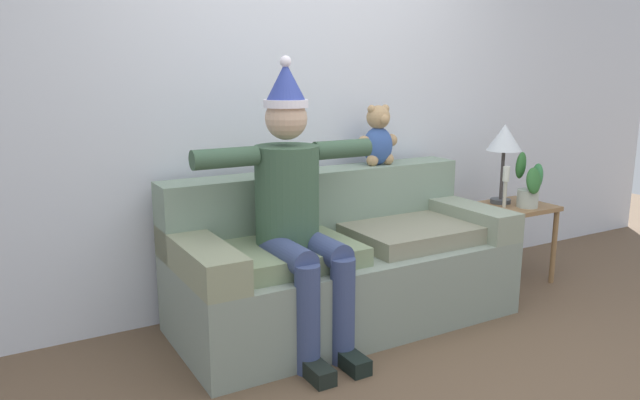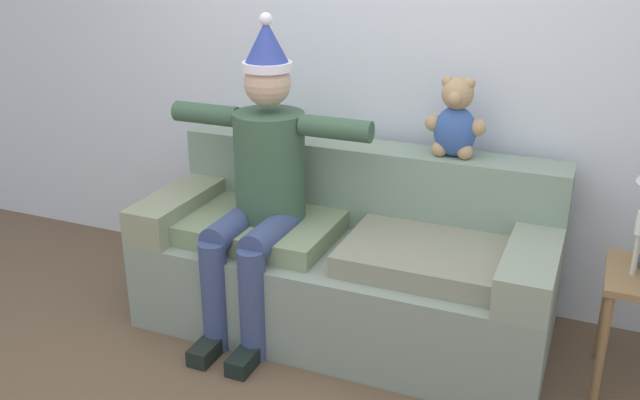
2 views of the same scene
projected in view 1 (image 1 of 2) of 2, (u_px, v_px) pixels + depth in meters
The scene contains 9 objects.
ground_plane at pixel (463, 399), 2.71m from camera, with size 10.00×10.00×0.00m, color brown.
back_wall at pixel (299, 87), 3.73m from camera, with size 7.00×0.10×2.70m, color silver.
couch at pixel (341, 263), 3.52m from camera, with size 1.97×0.85×0.86m.
person_seated at pixel (295, 204), 3.10m from camera, with size 1.02×0.77×1.52m.
teddy_bear at pixel (378, 138), 3.80m from camera, with size 0.29×0.17×0.38m.
side_table at pixel (514, 218), 4.15m from camera, with size 0.47×0.43×0.54m.
table_lamp at pixel (504, 142), 4.09m from camera, with size 0.24×0.24×0.55m.
potted_plant at pixel (529, 184), 4.02m from camera, with size 0.22×0.24×0.38m.
candle_tall at pixel (506, 181), 4.01m from camera, with size 0.04×0.04×0.28m.
Camera 1 is at (-1.79, -1.80, 1.45)m, focal length 33.68 mm.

